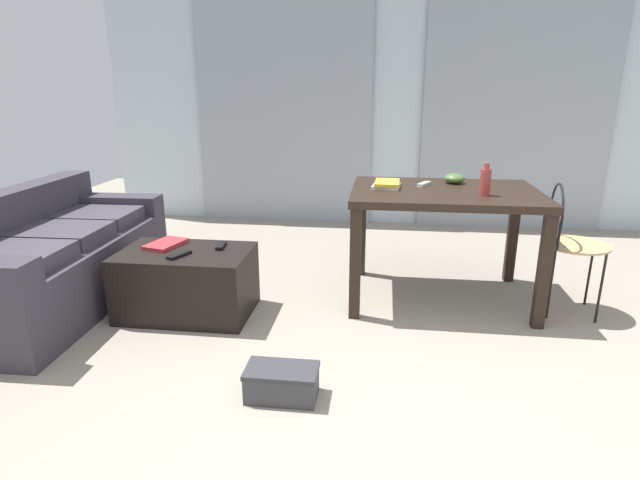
# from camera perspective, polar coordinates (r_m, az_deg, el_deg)

# --- Properties ---
(ground_plane) EXTENTS (9.01, 9.01, 0.00)m
(ground_plane) POSITION_cam_1_polar(r_m,az_deg,el_deg) (3.59, 8.55, -7.18)
(ground_plane) COLOR gray
(wall_back) EXTENTS (6.28, 0.10, 2.65)m
(wall_back) POSITION_cam_1_polar(r_m,az_deg,el_deg) (5.56, 8.79, 15.44)
(wall_back) COLOR silver
(wall_back) RESTS_ON ground
(curtains) EXTENTS (4.29, 0.03, 2.41)m
(curtains) POSITION_cam_1_polar(r_m,az_deg,el_deg) (5.48, 8.75, 14.16)
(curtains) COLOR #99A3AD
(curtains) RESTS_ON ground
(couch) EXTENTS (0.87, 1.84, 0.78)m
(couch) POSITION_cam_1_polar(r_m,az_deg,el_deg) (3.92, -28.12, -2.00)
(couch) COLOR #38333D
(couch) RESTS_ON ground
(coffee_table) EXTENTS (0.84, 0.54, 0.43)m
(coffee_table) POSITION_cam_1_polar(r_m,az_deg,el_deg) (3.45, -14.84, -4.66)
(coffee_table) COLOR black
(coffee_table) RESTS_ON ground
(craft_table) EXTENTS (1.25, 0.91, 0.79)m
(craft_table) POSITION_cam_1_polar(r_m,az_deg,el_deg) (3.55, 13.88, 3.91)
(craft_table) COLOR black
(craft_table) RESTS_ON ground
(wire_chair) EXTENTS (0.42, 0.43, 0.87)m
(wire_chair) POSITION_cam_1_polar(r_m,az_deg,el_deg) (3.64, 26.10, 0.68)
(wire_chair) COLOR tan
(wire_chair) RESTS_ON ground
(bottle_near) EXTENTS (0.07, 0.07, 0.21)m
(bottle_near) POSITION_cam_1_polar(r_m,az_deg,el_deg) (3.39, 18.21, 6.31)
(bottle_near) COLOR #99332D
(bottle_near) RESTS_ON craft_table
(bowl) EXTENTS (0.15, 0.15, 0.07)m
(bowl) POSITION_cam_1_polar(r_m,az_deg,el_deg) (3.77, 14.98, 6.75)
(bowl) COLOR #477033
(bowl) RESTS_ON craft_table
(book_stack) EXTENTS (0.21, 0.26, 0.04)m
(book_stack) POSITION_cam_1_polar(r_m,az_deg,el_deg) (3.53, 7.57, 6.27)
(book_stack) COLOR silver
(book_stack) RESTS_ON craft_table
(tv_remote_on_table) EXTENTS (0.11, 0.16, 0.02)m
(tv_remote_on_table) POSITION_cam_1_polar(r_m,az_deg,el_deg) (3.64, 11.71, 6.22)
(tv_remote_on_table) COLOR #B7B7B2
(tv_remote_on_table) RESTS_ON craft_table
(tv_remote_primary) EXTENTS (0.11, 0.18, 0.02)m
(tv_remote_primary) POSITION_cam_1_polar(r_m,az_deg,el_deg) (3.28, -15.65, -1.64)
(tv_remote_primary) COLOR black
(tv_remote_primary) RESTS_ON coffee_table
(tv_remote_secondary) EXTENTS (0.06, 0.15, 0.02)m
(tv_remote_secondary) POSITION_cam_1_polar(r_m,az_deg,el_deg) (3.40, -11.15, -0.63)
(tv_remote_secondary) COLOR black
(tv_remote_secondary) RESTS_ON coffee_table
(magazine) EXTENTS (0.24, 0.31, 0.03)m
(magazine) POSITION_cam_1_polar(r_m,az_deg,el_deg) (3.52, -17.07, -0.44)
(magazine) COLOR red
(magazine) RESTS_ON coffee_table
(shoebox) EXTENTS (0.35, 0.20, 0.16)m
(shoebox) POSITION_cam_1_polar(r_m,az_deg,el_deg) (2.55, -4.35, -15.79)
(shoebox) COLOR #38383D
(shoebox) RESTS_ON ground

